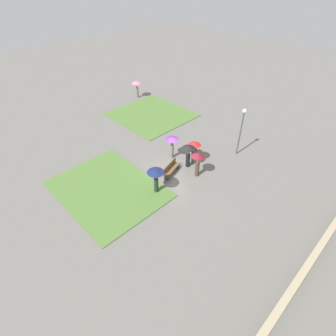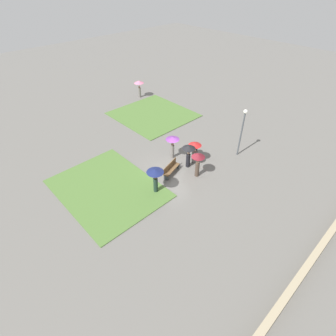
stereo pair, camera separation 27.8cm
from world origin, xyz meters
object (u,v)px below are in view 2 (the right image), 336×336
at_px(park_bench, 171,168).
at_px(lone_walker_far_path, 139,84).
at_px(crowd_person_maroon, 198,160).
at_px(crowd_person_navy, 155,175).
at_px(lamp_post, 243,127).
at_px(crowd_person_black, 189,152).
at_px(crowd_person_purple, 173,142).
at_px(trash_bin, 195,150).
at_px(crowd_person_red, 195,149).

height_order(park_bench, lone_walker_far_path, lone_walker_far_path).
height_order(crowd_person_maroon, crowd_person_navy, crowd_person_maroon).
distance_m(lamp_post, crowd_person_navy, 8.13).
height_order(crowd_person_black, crowd_person_navy, crowd_person_navy).
bearing_deg(lamp_post, park_bench, 160.70).
distance_m(lamp_post, crowd_person_purple, 5.58).
bearing_deg(crowd_person_navy, park_bench, 35.44).
distance_m(lamp_post, trash_bin, 4.21).
bearing_deg(crowd_person_navy, crowd_person_black, 23.48).
bearing_deg(lamp_post, crowd_person_purple, 141.00).
xyz_separation_m(crowd_person_navy, lone_walker_far_path, (9.50, 13.67, 0.06)).
bearing_deg(crowd_person_navy, crowd_person_purple, 46.81).
distance_m(crowd_person_maroon, crowd_person_navy, 3.48).
relative_size(crowd_person_purple, crowd_person_maroon, 0.97).
height_order(trash_bin, crowd_person_red, crowd_person_red).
bearing_deg(crowd_person_red, crowd_person_black, -171.33).
bearing_deg(lamp_post, crowd_person_maroon, 173.95).
xyz_separation_m(lamp_post, lone_walker_far_path, (1.56, 14.96, -1.09)).
bearing_deg(crowd_person_purple, crowd_person_navy, 103.57).
distance_m(park_bench, lamp_post, 6.49).
xyz_separation_m(crowd_person_purple, crowd_person_navy, (-3.70, -2.15, 0.03)).
xyz_separation_m(trash_bin, crowd_person_maroon, (-1.96, -1.98, 1.04)).
relative_size(park_bench, lone_walker_far_path, 0.94).
bearing_deg(crowd_person_purple, crowd_person_maroon, 157.43).
height_order(lamp_post, lone_walker_far_path, lamp_post).
xyz_separation_m(park_bench, lamp_post, (5.77, -2.02, 2.17)).
distance_m(crowd_person_purple, crowd_person_red, 1.84).
xyz_separation_m(crowd_person_maroon, crowd_person_black, (0.35, 1.25, -0.10)).
height_order(crowd_person_purple, crowd_person_black, crowd_person_purple).
relative_size(trash_bin, crowd_person_navy, 0.42).
distance_m(crowd_person_red, crowd_person_maroon, 1.77).
relative_size(lamp_post, crowd_person_red, 2.25).
bearing_deg(crowd_person_red, crowd_person_purple, 120.01).
bearing_deg(lamp_post, crowd_person_red, 151.97).
xyz_separation_m(crowd_person_purple, crowd_person_maroon, (-0.31, -2.95, -0.01)).
distance_m(crowd_person_navy, lone_walker_far_path, 16.65).
height_order(crowd_person_red, crowd_person_maroon, crowd_person_maroon).
xyz_separation_m(park_bench, crowd_person_black, (1.58, -0.29, 0.89)).
bearing_deg(crowd_person_maroon, crowd_person_black, 75.25).
bearing_deg(crowd_person_black, trash_bin, -62.35).
distance_m(crowd_person_red, lone_walker_far_path, 14.06).
bearing_deg(lone_walker_far_path, trash_bin, 28.32).
bearing_deg(lamp_post, crowd_person_black, 157.58).
relative_size(crowd_person_red, crowd_person_maroon, 0.91).
distance_m(trash_bin, crowd_person_purple, 2.18).
xyz_separation_m(crowd_person_red, lone_walker_far_path, (4.97, 13.15, 0.33)).
distance_m(crowd_person_red, crowd_person_black, 0.81).
bearing_deg(park_bench, lone_walker_far_path, 44.91).
distance_m(park_bench, trash_bin, 3.21).
relative_size(park_bench, lamp_post, 0.46).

